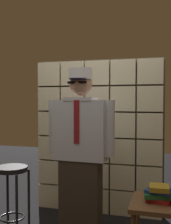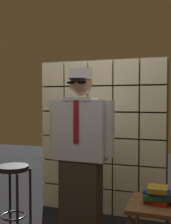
# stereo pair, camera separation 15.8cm
# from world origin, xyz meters

# --- Properties ---
(glass_block_wall) EXTENTS (1.72, 0.10, 2.06)m
(glass_block_wall) POSITION_xyz_m (0.00, 1.35, 1.01)
(glass_block_wall) COLOR beige
(glass_block_wall) RESTS_ON ground
(standing_person) EXTENTS (0.73, 0.31, 1.83)m
(standing_person) POSITION_xyz_m (0.02, 0.50, 0.95)
(standing_person) COLOR #382D23
(standing_person) RESTS_ON ground
(bar_stool) EXTENTS (0.34, 0.34, 0.79)m
(bar_stool) POSITION_xyz_m (-0.71, 0.36, 0.59)
(bar_stool) COLOR black
(bar_stool) RESTS_ON ground
(side_table) EXTENTS (0.52, 0.52, 0.58)m
(side_table) POSITION_xyz_m (0.83, 0.29, 0.50)
(side_table) COLOR brown
(side_table) RESTS_ON ground
(book_stack) EXTENTS (0.29, 0.22, 0.15)m
(book_stack) POSITION_xyz_m (0.82, 0.30, 0.65)
(book_stack) COLOR maroon
(book_stack) RESTS_ON side_table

